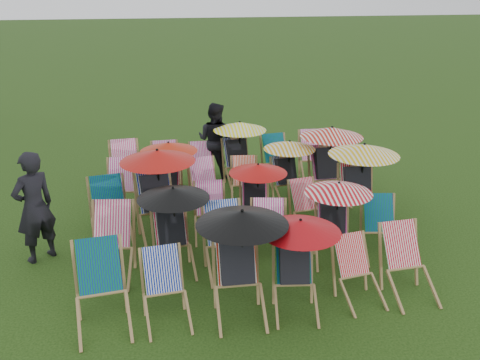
{
  "coord_description": "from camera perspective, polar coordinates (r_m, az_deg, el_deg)",
  "views": [
    {
      "loc": [
        -1.26,
        -8.06,
        4.1
      ],
      "look_at": [
        0.07,
        0.19,
        0.9
      ],
      "focal_mm": 40.0,
      "sensor_mm": 36.0,
      "label": 1
    }
  ],
  "objects": [
    {
      "name": "deckchair_22",
      "position": [
        10.25,
        5.22,
        1.02
      ],
      "size": [
        0.99,
        1.07,
        1.17
      ],
      "rotation": [
        0.0,
        0.0,
        0.16
      ],
      "color": "olive",
      "rests_on": "ground"
    },
    {
      "name": "deckchair_20",
      "position": [
        10.01,
        -3.64,
        -0.56
      ],
      "size": [
        0.71,
        0.89,
        0.87
      ],
      "rotation": [
        0.0,
        0.0,
        0.17
      ],
      "color": "olive",
      "rests_on": "ground"
    },
    {
      "name": "deckchair_24",
      "position": [
        10.97,
        -12.12,
        1.26
      ],
      "size": [
        0.71,
        0.94,
        0.97
      ],
      "rotation": [
        0.0,
        0.0,
        0.08
      ],
      "color": "olive",
      "rests_on": "ground"
    },
    {
      "name": "deckchair_7",
      "position": [
        7.87,
        -7.16,
        -5.12
      ],
      "size": [
        1.06,
        1.13,
        1.25
      ],
      "rotation": [
        0.0,
        0.0,
        0.11
      ],
      "color": "olive",
      "rests_on": "ground"
    },
    {
      "name": "deckchair_6",
      "position": [
        7.92,
        -13.72,
        -6.67
      ],
      "size": [
        0.79,
        1.01,
        1.01
      ],
      "rotation": [
        0.0,
        0.0,
        -0.13
      ],
      "color": "olive",
      "rests_on": "ground"
    },
    {
      "name": "deckchair_26",
      "position": [
        11.13,
        -4.06,
        1.58
      ],
      "size": [
        0.55,
        0.77,
        0.83
      ],
      "rotation": [
        0.0,
        0.0,
        -0.01
      ],
      "color": "olive",
      "rests_on": "ground"
    },
    {
      "name": "deckchair_18",
      "position": [
        10.0,
        -12.64,
        -0.88
      ],
      "size": [
        0.71,
        0.92,
        0.93
      ],
      "rotation": [
        0.0,
        0.0,
        -0.12
      ],
      "color": "olive",
      "rests_on": "ground"
    },
    {
      "name": "deckchair_21",
      "position": [
        10.16,
        0.54,
        -0.27
      ],
      "size": [
        0.63,
        0.83,
        0.84
      ],
      "rotation": [
        0.0,
        0.0,
        -0.1
      ],
      "color": "olive",
      "rests_on": "ground"
    },
    {
      "name": "deckchair_13",
      "position": [
        8.88,
        -8.77,
        -1.32
      ],
      "size": [
        1.23,
        1.34,
        1.46
      ],
      "rotation": [
        0.0,
        0.0,
        0.18
      ],
      "color": "olive",
      "rests_on": "ground"
    },
    {
      "name": "deckchair_1",
      "position": [
        6.86,
        -7.96,
        -11.59
      ],
      "size": [
        0.66,
        0.86,
        0.87
      ],
      "rotation": [
        0.0,
        0.0,
        0.12
      ],
      "color": "olive",
      "rests_on": "ground"
    },
    {
      "name": "deckchair_12",
      "position": [
        8.98,
        -13.68,
        -3.34
      ],
      "size": [
        0.8,
        1.01,
        0.99
      ],
      "rotation": [
        0.0,
        0.0,
        0.18
      ],
      "color": "olive",
      "rests_on": "ground"
    },
    {
      "name": "deckchair_29",
      "position": [
        11.46,
        8.05,
        2.43
      ],
      "size": [
        0.73,
        0.96,
        1.0
      ],
      "rotation": [
        0.0,
        0.0,
        -0.08
      ],
      "color": "olive",
      "rests_on": "ground"
    },
    {
      "name": "deckchair_11",
      "position": [
        8.56,
        14.88,
        -5.1
      ],
      "size": [
        0.7,
        0.89,
        0.88
      ],
      "rotation": [
        0.0,
        0.0,
        -0.15
      ],
      "color": "olive",
      "rests_on": "ground"
    },
    {
      "name": "deckchair_19",
      "position": [
        9.95,
        -7.8,
        0.55
      ],
      "size": [
        1.06,
        1.12,
        1.26
      ],
      "rotation": [
        0.0,
        0.0,
        -0.15
      ],
      "color": "olive",
      "rests_on": "ground"
    },
    {
      "name": "ground",
      "position": [
        9.13,
        -0.28,
        -5.73
      ],
      "size": [
        100.0,
        100.0,
        0.0
      ],
      "primitive_type": "plane",
      "color": "black",
      "rests_on": "ground"
    },
    {
      "name": "deckchair_4",
      "position": [
        7.37,
        12.58,
        -9.63
      ],
      "size": [
        0.67,
        0.84,
        0.82
      ],
      "rotation": [
        0.0,
        0.0,
        0.17
      ],
      "color": "olive",
      "rests_on": "ground"
    },
    {
      "name": "deckchair_10",
      "position": [
        8.22,
        10.07,
        -4.26
      ],
      "size": [
        1.02,
        1.09,
        1.21
      ],
      "rotation": [
        0.0,
        0.0,
        -0.2
      ],
      "color": "olive",
      "rests_on": "ground"
    },
    {
      "name": "deckchair_17",
      "position": [
        9.4,
        12.7,
        -0.41
      ],
      "size": [
        1.21,
        1.28,
        1.43
      ],
      "rotation": [
        0.0,
        0.0,
        -0.12
      ],
      "color": "olive",
      "rests_on": "ground"
    },
    {
      "name": "deckchair_2",
      "position": [
        6.8,
        -0.03,
        -8.75
      ],
      "size": [
        1.17,
        1.21,
        1.39
      ],
      "rotation": [
        0.0,
        0.0,
        -0.01
      ],
      "color": "olive",
      "rests_on": "ground"
    },
    {
      "name": "deckchair_14",
      "position": [
        8.88,
        -3.18,
        -3.47
      ],
      "size": [
        0.62,
        0.83,
        0.86
      ],
      "rotation": [
        0.0,
        0.0,
        -0.06
      ],
      "color": "olive",
      "rests_on": "ground"
    },
    {
      "name": "deckchair_23",
      "position": [
        10.37,
        9.54,
        1.82
      ],
      "size": [
        1.2,
        1.26,
        1.42
      ],
      "rotation": [
        0.0,
        0.0,
        0.05
      ],
      "color": "olive",
      "rests_on": "ground"
    },
    {
      "name": "person_rear",
      "position": [
        11.48,
        -2.7,
        4.29
      ],
      "size": [
        0.99,
        0.94,
        1.62
      ],
      "primitive_type": "imported",
      "rotation": [
        0.0,
        0.0,
        2.57
      ],
      "color": "black",
      "rests_on": "ground"
    },
    {
      "name": "deckchair_28",
      "position": [
        11.35,
        4.09,
        2.21
      ],
      "size": [
        0.71,
        0.91,
        0.92
      ],
      "rotation": [
        0.0,
        0.0,
        0.12
      ],
      "color": "olive",
      "rests_on": "ground"
    },
    {
      "name": "deckchair_15",
      "position": [
        9.01,
        1.7,
        -1.81
      ],
      "size": [
        0.98,
        1.04,
        1.16
      ],
      "rotation": [
        0.0,
        0.0,
        -0.13
      ],
      "color": "olive",
      "rests_on": "ground"
    },
    {
      "name": "deckchair_9",
      "position": [
        8.07,
        3.09,
        -5.95
      ],
      "size": [
        0.73,
        0.92,
        0.9
      ],
      "rotation": [
        0.0,
        0.0,
        -0.18
      ],
      "color": "olive",
      "rests_on": "ground"
    },
    {
      "name": "person_left",
      "position": [
        8.55,
        -21.1,
        -2.72
      ],
      "size": [
        0.75,
        0.72,
        1.74
      ],
      "primitive_type": "imported",
      "rotation": [
        0.0,
        0.0,
        3.83
      ],
      "color": "black",
      "rests_on": "ground"
    },
    {
      "name": "deckchair_16",
      "position": [
        9.2,
        7.33,
        -2.9
      ],
      "size": [
        0.66,
        0.83,
        0.81
      ],
      "rotation": [
        0.0,
        0.0,
        0.17
      ],
      "color": "olive",
      "rests_on": "ground"
    },
    {
      "name": "deckchair_3",
      "position": [
        6.94,
        6.06,
        -8.97
      ],
      "size": [
        1.04,
        1.1,
        1.23
      ],
      "rotation": [
        0.0,
        0.0,
        -0.12
      ],
      "color": "olive",
      "rests_on": "ground"
    },
    {
      "name": "deckchair_5",
      "position": [
        7.63,
        17.63,
        -8.59
      ],
      "size": [
        0.68,
        0.9,
        0.93
      ],
      "rotation": [
        0.0,
        0.0,
        0.07
      ],
      "color": "olive",
      "rests_on": "ground"
    },
    {
      "name": "deckchair_0",
      "position": [
        6.88,
        -14.59,
        -11.31
      ],
      "size": [
        0.78,
        1.01,
        1.01
      ],
      "rotation": [
        0.0,
        0.0,
        0.13
      ],
      "color": "olive",
      "rests_on": "ground"
    },
    {
      "name": "deckchair_27",
      "position": [
        11.06,
        -0.09,
        2.98
      ],
      "size": [
        1.09,
        1.17,
        1.3
      ],
      "rotation": [
        0.0,
        0.0,
        0.13
      ],
      "color": "olive",
      "rests_on": "ground"
    },
    {
      "name": "deckchair_8",
      "position": [
        7.82,
        -1.48,
        -6.57
      ],
      "size": [
        0.69,
        0.93,
        0.97
      ],
      "rotation": [
        0.0,
        0.0,
        0.06
      ],
      "color": "olive",
      "rests_on": "ground"
    },
    {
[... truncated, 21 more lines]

